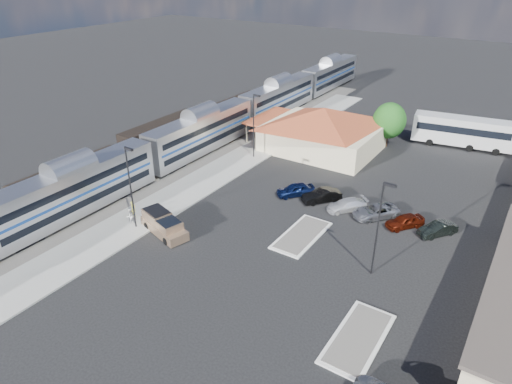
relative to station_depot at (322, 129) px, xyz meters
The scene contains 22 objects.
ground 24.63m from the station_depot, 79.24° to the right, with size 280.00×280.00×0.00m, color black.
railbed 23.14m from the station_depot, 135.78° to the right, with size 16.00×100.00×0.12m, color #4C4944.
platform 19.71m from the station_depot, 112.45° to the right, with size 5.50×92.00×0.18m, color gray.
passenger_train 17.11m from the station_depot, 141.79° to the right, with size 3.00×104.00×5.55m.
freight_cars 23.02m from the station_depot, 147.72° to the right, with size 2.80×46.00×4.00m.
station_depot is the anchor object (origin of this frame).
traffic_island_south 23.80m from the station_depot, 68.74° to the right, with size 3.30×7.50×0.21m.
traffic_island_north 37.12m from the station_depot, 59.88° to the right, with size 3.30×7.50×0.21m.
lamp_plat_s 30.74m from the station_depot, 101.94° to the right, with size 1.08×0.25×9.00m.
lamp_plat_n 10.45m from the station_depot, 128.41° to the right, with size 1.08×0.25×9.00m.
lamp_lot 29.30m from the station_depot, 55.24° to the right, with size 1.08×0.25×9.00m.
tree_depot 9.69m from the station_depot, 38.43° to the left, with size 4.71×4.71×6.63m.
pickup_truck 29.38m from the station_depot, 96.41° to the right, with size 6.20×3.66×2.02m.
coach_bus 20.49m from the station_depot, 35.86° to the left, with size 13.91×4.92×4.37m.
person_a 29.82m from the station_depot, 105.97° to the right, with size 0.64×0.42×1.76m, color #D8D243.
person_b 30.76m from the station_depot, 103.87° to the right, with size 0.82×0.64×1.68m, color silver.
parked_car_a 15.37m from the station_depot, 75.39° to the right, with size 1.79×4.45×1.52m, color #0D1944.
parked_car_b 16.19m from the station_depot, 63.97° to the right, with size 1.57×4.51×1.49m, color black.
parked_car_c 18.07m from the station_depot, 55.15° to the right, with size 1.84×4.52×1.31m, color white.
parked_car_d 19.83m from the station_depot, 46.98° to the right, with size 2.33×5.06×1.41m, color gray.
parked_car_e 22.32m from the station_depot, 41.46° to the right, with size 1.65×4.10×1.40m, color #661B0B.
parked_car_f 24.62m from the station_depot, 35.97° to the right, with size 1.41×4.06×1.34m, color black.
Camera 1 is at (21.24, -32.73, 24.92)m, focal length 32.00 mm.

